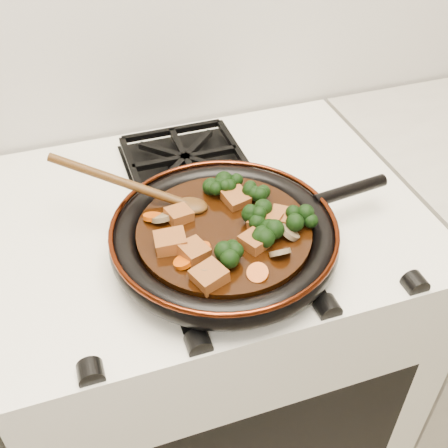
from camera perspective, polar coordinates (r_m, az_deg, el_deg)
name	(u,v)px	position (r m, az deg, el deg)	size (l,w,h in m)	color
stove	(211,358)	(1.34, -1.34, -13.48)	(0.76, 0.60, 0.90)	white
burner_grate_front	(233,256)	(0.90, 0.90, -3.32)	(0.23, 0.23, 0.03)	black
burner_grate_back	(186,162)	(1.11, -3.93, 6.34)	(0.23, 0.23, 0.03)	black
skillet	(225,236)	(0.89, 0.11, -1.22)	(0.49, 0.37, 0.05)	black
braising_sauce	(224,234)	(0.89, 0.00, -1.02)	(0.28, 0.28, 0.02)	black
tofu_cube_0	(171,242)	(0.85, -5.45, -1.86)	(0.04, 0.05, 0.02)	brown
tofu_cube_1	(236,199)	(0.93, 1.21, 2.56)	(0.04, 0.04, 0.02)	brown
tofu_cube_2	(254,242)	(0.85, 3.07, -1.85)	(0.04, 0.03, 0.02)	brown
tofu_cube_3	(193,252)	(0.84, -3.12, -2.83)	(0.04, 0.04, 0.02)	brown
tofu_cube_4	(265,223)	(0.88, 4.23, 0.12)	(0.04, 0.04, 0.02)	brown
tofu_cube_5	(179,215)	(0.90, -4.60, 0.91)	(0.04, 0.04, 0.02)	brown
tofu_cube_6	(281,218)	(0.90, 5.79, 0.66)	(0.04, 0.03, 0.02)	brown
tofu_cube_7	(209,276)	(0.80, -1.50, -5.34)	(0.04, 0.04, 0.02)	brown
broccoli_floret_0	(258,194)	(0.93, 3.49, 3.04)	(0.06, 0.06, 0.06)	black
broccoli_floret_1	(230,259)	(0.82, 0.60, -3.56)	(0.06, 0.06, 0.05)	black
broccoli_floret_2	(300,220)	(0.89, 7.70, 0.37)	(0.06, 0.06, 0.05)	black
broccoli_floret_3	(219,189)	(0.95, -0.49, 3.60)	(0.06, 0.06, 0.05)	black
broccoli_floret_4	(229,186)	(0.95, 0.47, 3.85)	(0.06, 0.06, 0.05)	black
broccoli_floret_5	(260,219)	(0.88, 3.67, 0.53)	(0.06, 0.06, 0.06)	black
broccoli_floret_6	(267,234)	(0.86, 4.40, -1.03)	(0.06, 0.06, 0.05)	black
carrot_coin_0	(153,217)	(0.91, -7.25, 0.74)	(0.03, 0.03, 0.01)	#C84805
carrot_coin_1	(258,273)	(0.81, 3.44, -4.99)	(0.03, 0.03, 0.01)	#C84805
carrot_coin_2	(202,249)	(0.84, -2.30, -2.56)	(0.03, 0.03, 0.01)	#C84805
carrot_coin_3	(268,231)	(0.88, 4.51, -0.70)	(0.03, 0.03, 0.01)	#C84805
carrot_coin_4	(183,262)	(0.83, -4.15, -3.86)	(0.03, 0.03, 0.01)	#C84805
mushroom_slice_0	(206,272)	(0.81, -1.84, -4.86)	(0.03, 0.03, 0.01)	#786545
mushroom_slice_1	(280,252)	(0.84, 5.71, -2.89)	(0.03, 0.03, 0.01)	#786545
mushroom_slice_2	(289,232)	(0.87, 6.67, -0.85)	(0.03, 0.03, 0.01)	#786545
mushroom_slice_3	(161,218)	(0.90, -6.43, 0.61)	(0.03, 0.03, 0.01)	#786545
wooden_spoon	(150,192)	(0.93, -7.50, 3.27)	(0.15, 0.10, 0.24)	#4A2C0F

